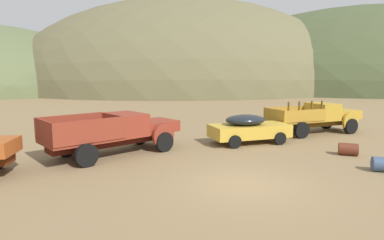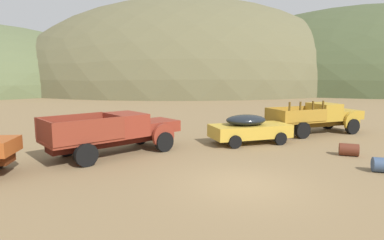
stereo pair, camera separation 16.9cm
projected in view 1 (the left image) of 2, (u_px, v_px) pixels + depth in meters
ground_plane at (244, 185)px, 11.17m from camera, size 300.00×300.00×0.00m
hill_far_left at (187, 88)px, 81.42m from camera, size 80.22×74.07×41.11m
hill_distant at (371, 87)px, 89.48m from camera, size 105.99×84.31×40.61m
truck_rust_red at (123, 132)px, 15.52m from camera, size 6.72×4.11×1.91m
car_faded_yellow at (252, 128)px, 17.76m from camera, size 4.62×2.27×1.57m
truck_mustard at (320, 117)px, 20.77m from camera, size 6.30×2.36×2.16m
oil_drum_by_truck at (348, 149)px, 15.13m from camera, size 0.99×0.97×0.57m
bush_front_left at (117, 139)px, 17.98m from camera, size 1.10×0.77×0.85m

